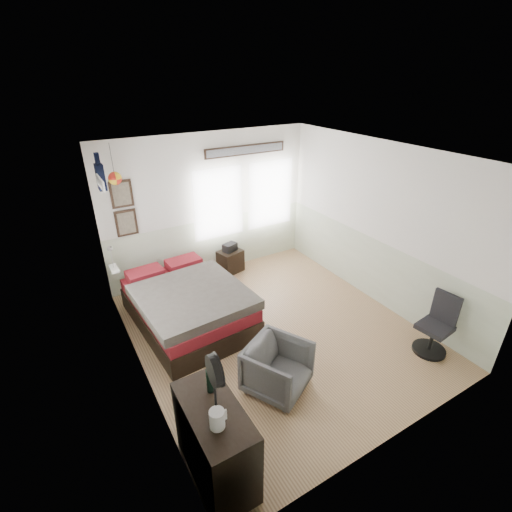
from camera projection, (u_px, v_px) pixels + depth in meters
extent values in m
cube|color=#8A6344|center=(274.00, 330.00, 5.80)|extent=(4.00, 4.50, 0.01)
cube|color=silver|center=(210.00, 207.00, 6.92)|extent=(4.00, 0.02, 2.70)
cube|color=silver|center=(409.00, 345.00, 3.46)|extent=(4.00, 0.02, 2.70)
cube|color=silver|center=(132.00, 292.00, 4.28)|extent=(0.02, 4.50, 2.70)
cube|color=silver|center=(378.00, 225.00, 6.09)|extent=(0.02, 4.50, 2.70)
cube|color=white|center=(279.00, 155.00, 4.57)|extent=(4.00, 4.50, 0.02)
cube|color=#B5C1A3|center=(213.00, 245.00, 7.27)|extent=(4.00, 0.01, 1.10)
cube|color=#B5C1A3|center=(142.00, 346.00, 4.65)|extent=(0.01, 4.50, 1.10)
cube|color=#B5C1A3|center=(371.00, 268.00, 6.45)|extent=(0.01, 4.50, 1.10)
cube|color=silver|center=(123.00, 264.00, 4.68)|extent=(0.03, 2.20, 1.35)
cube|color=silver|center=(219.00, 203.00, 6.93)|extent=(0.95, 0.03, 1.30)
cube|color=silver|center=(270.00, 194.00, 7.45)|extent=(0.95, 0.03, 1.30)
cube|color=#412D1F|center=(126.00, 223.00, 6.19)|extent=(0.35, 0.03, 0.45)
cube|color=#412D1F|center=(121.00, 194.00, 5.96)|extent=(0.35, 0.03, 0.45)
cube|color=#7F7259|center=(127.00, 223.00, 6.18)|extent=(0.27, 0.01, 0.37)
cube|color=#7F7259|center=(122.00, 194.00, 5.95)|extent=(0.27, 0.01, 0.37)
cube|color=#412D1F|center=(246.00, 150.00, 6.79)|extent=(1.65, 0.03, 0.18)
cube|color=gray|center=(246.00, 150.00, 6.78)|extent=(1.58, 0.01, 0.13)
cube|color=white|center=(101.00, 183.00, 4.73)|extent=(0.02, 0.48, 0.14)
sphere|color=red|center=(115.00, 178.00, 5.56)|extent=(0.20, 0.20, 0.20)
cube|color=black|center=(188.00, 313.00, 5.91)|extent=(1.63, 2.21, 0.34)
cube|color=maroon|center=(187.00, 299.00, 5.79)|extent=(1.59, 2.17, 0.19)
cube|color=#3E3834|center=(192.00, 297.00, 5.54)|extent=(1.65, 1.67, 0.15)
cube|color=maroon|center=(148.00, 272.00, 6.21)|extent=(0.61, 0.40, 0.15)
cube|color=maroon|center=(187.00, 263.00, 6.52)|extent=(0.61, 0.40, 0.15)
cube|color=black|center=(216.00, 442.00, 3.57)|extent=(0.48, 1.00, 0.90)
imported|color=#535355|center=(278.00, 368.00, 4.61)|extent=(0.97, 0.98, 0.66)
cube|color=black|center=(230.00, 261.00, 7.39)|extent=(0.52, 0.46, 0.45)
cylinder|color=black|center=(429.00, 350.00, 5.36)|extent=(0.46, 0.46, 0.04)
cylinder|color=black|center=(432.00, 339.00, 5.27)|extent=(0.05, 0.05, 0.35)
cube|color=black|center=(435.00, 327.00, 5.18)|extent=(0.45, 0.45, 0.07)
cube|color=black|center=(446.00, 307.00, 5.15)|extent=(0.10, 0.37, 0.46)
cylinder|color=silver|center=(217.00, 419.00, 3.16)|extent=(0.14, 0.14, 0.18)
cube|color=silver|center=(226.00, 414.00, 3.19)|extent=(0.02, 0.02, 0.11)
cylinder|color=black|center=(210.00, 381.00, 3.49)|extent=(0.07, 0.07, 0.26)
cylinder|color=black|center=(215.00, 397.00, 3.14)|extent=(0.02, 0.02, 0.55)
cylinder|color=black|center=(214.00, 371.00, 3.01)|extent=(0.08, 0.28, 0.28)
cylinder|color=black|center=(218.00, 369.00, 3.02)|extent=(0.04, 0.29, 0.29)
cube|color=black|center=(230.00, 247.00, 7.25)|extent=(0.31, 0.25, 0.16)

